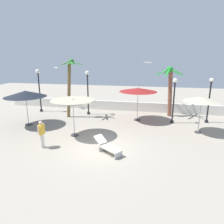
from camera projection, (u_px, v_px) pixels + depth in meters
name	position (u px, v px, depth m)	size (l,w,h in m)	color
ground_plane	(101.00, 148.00, 12.05)	(56.00, 56.00, 0.00)	#9E9384
boundary_wall	(124.00, 106.00, 20.66)	(25.20, 0.30, 0.93)	silver
patio_umbrella_0	(73.00, 102.00, 13.42)	(2.94, 2.94, 2.62)	#333338
patio_umbrella_1	(138.00, 90.00, 16.81)	(3.14, 3.14, 2.88)	#333338
patio_umbrella_2	(202.00, 99.00, 13.95)	(2.48, 2.48, 2.70)	#333338
patio_umbrella_3	(25.00, 94.00, 15.60)	(3.19, 3.19, 2.82)	#333338
palm_tree_0	(170.00, 85.00, 18.13)	(2.69, 2.74, 4.54)	brown
palm_tree_1	(70.00, 82.00, 17.62)	(2.02, 2.04, 5.18)	brown
lamp_post_0	(39.00, 83.00, 19.69)	(0.43, 0.43, 4.19)	black
lamp_post_1	(209.00, 97.00, 16.35)	(0.33, 0.33, 3.69)	black
lamp_post_2	(88.00, 87.00, 18.71)	(0.40, 0.40, 4.10)	black
lamp_post_3	(174.00, 95.00, 16.19)	(0.38, 0.38, 3.69)	black
lounge_chair_0	(107.00, 146.00, 11.39)	(1.84, 1.53, 0.83)	#B7B7BC
guest_0	(41.00, 132.00, 11.89)	(0.29, 0.55, 1.68)	silver
seagull_0	(148.00, 62.00, 19.80)	(0.92, 0.85, 0.14)	white
seagull_1	(55.00, 68.00, 20.50)	(0.82, 0.81, 0.14)	white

